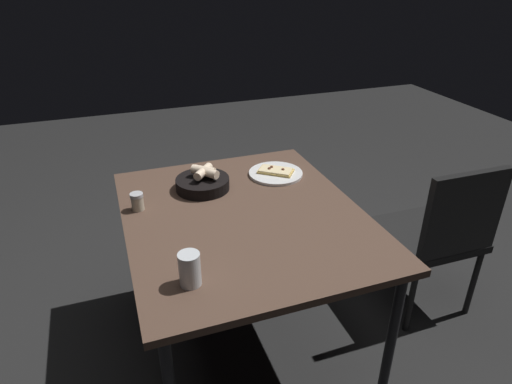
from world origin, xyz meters
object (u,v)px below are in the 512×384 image
dining_table (244,225)px  chair_near (440,230)px  bread_basket (203,182)px  beer_glass (190,270)px  pepper_shaker (137,202)px  pizza_plate (276,173)px

dining_table → chair_near: 1.01m
dining_table → bread_basket: (0.28, 0.11, 0.09)m
beer_glass → pepper_shaker: bearing=10.8°
pizza_plate → beer_glass: beer_glass is taller
bread_basket → chair_near: bearing=-108.9°
beer_glass → pepper_shaker: size_ratio=1.53×
pizza_plate → bread_basket: 0.37m
dining_table → bread_basket: 0.31m
pizza_plate → bread_basket: (-0.03, 0.37, 0.03)m
beer_glass → pizza_plate: bearing=-40.3°
beer_glass → bread_basket: bearing=-17.1°
chair_near → beer_glass: bearing=102.1°
bread_basket → pepper_shaker: bearing=107.5°
pizza_plate → chair_near: size_ratio=0.31×
beer_glass → pepper_shaker: 0.57m
beer_glass → chair_near: chair_near is taller
pepper_shaker → dining_table: bearing=-114.0°
pizza_plate → chair_near: chair_near is taller
dining_table → pizza_plate: size_ratio=4.37×
beer_glass → chair_near: size_ratio=0.14×
pizza_plate → chair_near: (-0.40, -0.72, -0.25)m
bread_basket → beer_glass: size_ratio=2.10×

